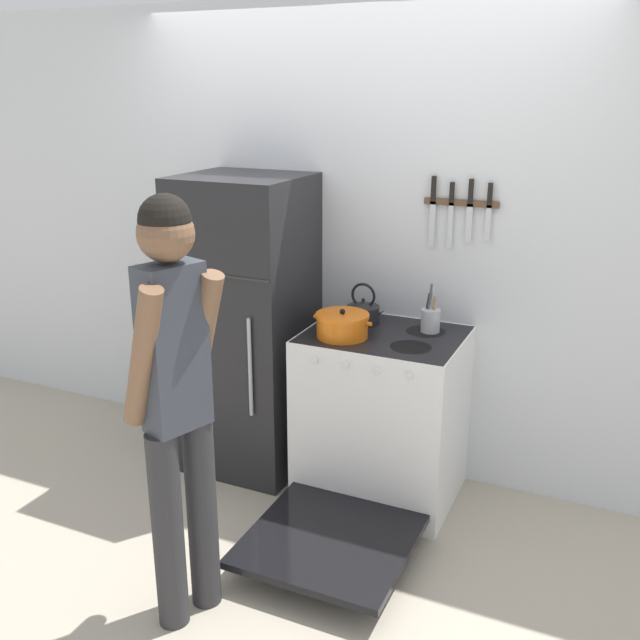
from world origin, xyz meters
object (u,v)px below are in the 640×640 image
(refrigerator, at_px, (247,326))
(tea_kettle, at_px, (363,311))
(stove_range, at_px, (379,419))
(person, at_px, (177,393))
(dutch_oven_pot, at_px, (342,325))
(utensil_jar, at_px, (430,319))

(refrigerator, bearing_deg, tea_kettle, 9.90)
(stove_range, distance_m, person, 1.36)
(dutch_oven_pot, relative_size, person, 0.18)
(tea_kettle, bearing_deg, stove_range, -45.07)
(utensil_jar, bearing_deg, stove_range, -139.12)
(refrigerator, distance_m, stove_range, 0.90)
(refrigerator, xyz_separation_m, tea_kettle, (0.65, 0.11, 0.14))
(stove_range, height_order, utensil_jar, utensil_jar)
(refrigerator, height_order, utensil_jar, refrigerator)
(person, bearing_deg, refrigerator, 36.95)
(person, bearing_deg, utensil_jar, -5.70)
(refrigerator, relative_size, tea_kettle, 7.62)
(dutch_oven_pot, relative_size, tea_kettle, 1.43)
(tea_kettle, bearing_deg, dutch_oven_pot, -93.17)
(dutch_oven_pot, xyz_separation_m, tea_kettle, (0.01, 0.25, 0.00))
(refrigerator, relative_size, person, 0.95)
(dutch_oven_pot, bearing_deg, stove_range, 26.23)
(refrigerator, distance_m, tea_kettle, 0.68)
(refrigerator, relative_size, utensil_jar, 6.49)
(dutch_oven_pot, distance_m, utensil_jar, 0.46)
(refrigerator, bearing_deg, stove_range, -3.66)
(stove_range, xyz_separation_m, person, (-0.40, -1.18, 0.55))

